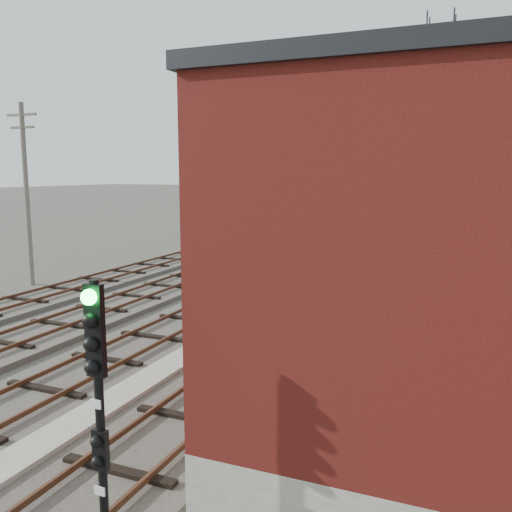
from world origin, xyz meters
The scene contains 23 objects.
ground centered at (0.00, 60.00, 0.00)m, with size 320.00×320.00×0.00m, color #282621.
track_right centered at (2.50, 39.00, 0.11)m, with size 3.20×90.00×0.39m.
track_mid_right centered at (-1.50, 39.00, 0.11)m, with size 3.20×90.00×0.39m.
track_mid_left centered at (-5.50, 39.00, 0.11)m, with size 3.20×90.00×0.39m.
track_left centered at (-9.50, 39.00, 0.11)m, with size 3.20×90.00×0.39m.
platform_curb centered at (0.50, 14.00, 0.13)m, with size 0.90×28.00×0.26m, color gray.
brick_building centered at (7.50, 12.00, 3.63)m, with size 6.54×12.20×7.22m.
lattice_tower centered at (5.50, 35.00, 7.50)m, with size 1.60×1.60×15.00m.
utility_pole_left_a centered at (-12.50, 20.00, 4.80)m, with size 1.80×0.24×9.00m.
utility_pole_left_b centered at (-12.50, 45.00, 4.80)m, with size 1.80×0.24×9.00m.
utility_pole_left_c centered at (-12.50, 70.00, 4.80)m, with size 1.80×0.24×9.00m.
utility_pole_right_a centered at (6.50, 28.00, 4.80)m, with size 1.80×0.24×9.00m.
utility_pole_right_b centered at (6.50, 58.00, 4.80)m, with size 1.80×0.24×9.00m.
apartment_left centered at (-18.00, 135.00, 15.00)m, with size 22.00×14.00×30.00m, color gray.
apartment_right centered at (8.00, 150.00, 13.00)m, with size 16.00×12.00×26.00m, color gray.
shed_left centered at (-16.00, 60.00, 1.60)m, with size 8.00×5.00×3.20m, color gray.
shed_right centered at (9.00, 70.00, 2.00)m, with size 6.00×6.00×4.00m, color gray.
signal_mast centered at (3.70, 5.09, 2.52)m, with size 0.40×0.42×4.24m.
switch_stand centered at (-5.45, 24.41, 0.68)m, with size 0.33×0.33×1.43m.
site_trailer centered at (-10.77, 55.91, 1.44)m, with size 7.11×3.78×2.86m.
car_red centered at (-12.31, 41.14, 0.79)m, with size 1.87×4.64×1.58m, color maroon.
car_silver centered at (-12.98, 41.63, 0.71)m, with size 1.50×4.31×1.42m, color #ADB0B5.
car_grey centered at (-11.35, 55.03, 0.64)m, with size 1.78×4.39×1.27m, color slate.
Camera 1 is at (8.35, -0.50, 5.63)m, focal length 38.00 mm.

